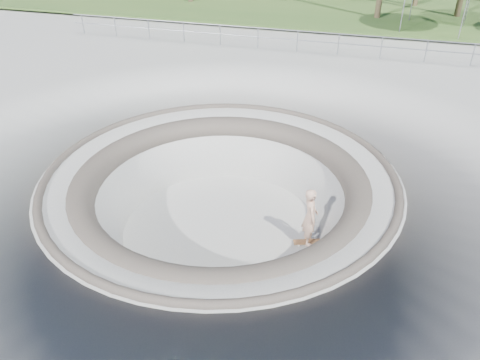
{
  "coord_description": "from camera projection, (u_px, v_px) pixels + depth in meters",
  "views": [
    {
      "loc": [
        3.81,
        -10.94,
        7.04
      ],
      "look_at": [
        0.59,
        0.02,
        -0.1
      ],
      "focal_mm": 35.0,
      "sensor_mm": 36.0,
      "label": 1
    }
  ],
  "objects": [
    {
      "name": "skater",
      "position": [
        310.0,
        217.0,
        13.31
      ],
      "size": [
        0.63,
        0.77,
        1.82
      ],
      "primitive_type": "imported",
      "rotation": [
        0.0,
        0.0,
        1.9
      ],
      "color": "tan",
      "rests_on": "skateboard"
    },
    {
      "name": "distant_hills",
      "position": [
        382.0,
        11.0,
        62.87
      ],
      "size": [
        103.2,
        45.0,
        28.6
      ],
      "color": "olive",
      "rests_on": "ground"
    },
    {
      "name": "safety_railing",
      "position": [
        297.0,
        41.0,
        22.94
      ],
      "size": [
        25.0,
        0.06,
        1.03
      ],
      "color": "gray",
      "rests_on": "ground"
    },
    {
      "name": "ground",
      "position": [
        220.0,
        174.0,
        13.54
      ],
      "size": [
        180.0,
        180.0,
        0.0
      ],
      "primitive_type": "plane",
      "color": "#B0B0AB",
      "rests_on": "ground"
    },
    {
      "name": "skateboard",
      "position": [
        308.0,
        242.0,
        13.8
      ],
      "size": [
        0.87,
        0.51,
        0.09
      ],
      "color": "brown",
      "rests_on": "ground"
    },
    {
      "name": "skate_bowl",
      "position": [
        222.0,
        225.0,
        14.51
      ],
      "size": [
        14.0,
        14.0,
        4.1
      ],
      "color": "#B0B0AB",
      "rests_on": "ground"
    }
  ]
}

